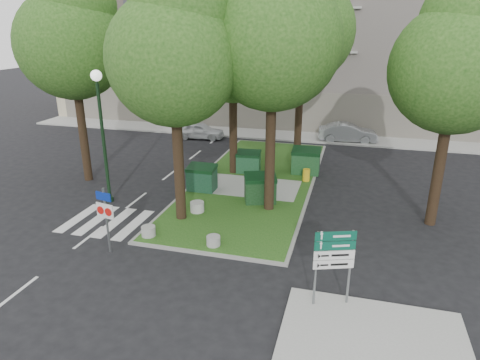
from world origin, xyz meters
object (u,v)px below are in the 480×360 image
(litter_bin, at_px, (306,175))
(tree_median_mid, at_px, (235,47))
(dumpster_a, at_px, (202,178))
(dumpster_c, at_px, (260,188))
(car_silver, at_px, (348,133))
(bollard_left, at_px, (149,231))
(tree_street_left, at_px, (72,34))
(tree_median_near_left, at_px, (175,46))
(bollard_right, at_px, (213,241))
(traffic_sign_pole, at_px, (106,212))
(street_lamp, at_px, (101,122))
(tree_median_near_right, at_px, (276,28))
(dumpster_b, at_px, (249,162))
(tree_median_far, at_px, (305,20))
(dumpster_d, at_px, (306,161))
(car_white, at_px, (200,131))
(bollard_mid, at_px, (197,207))
(tree_street_right, at_px, (460,56))
(directional_sign, at_px, (334,256))

(litter_bin, bearing_deg, tree_median_mid, 174.15)
(dumpster_a, bearing_deg, dumpster_c, -12.58)
(dumpster_a, bearing_deg, car_silver, 60.63)
(dumpster_c, distance_m, bollard_left, 5.85)
(dumpster_a, relative_size, car_silver, 0.34)
(tree_street_left, bearing_deg, tree_median_near_left, -26.57)
(tree_street_left, height_order, bollard_right, tree_street_left)
(traffic_sign_pole, bearing_deg, bollard_right, 30.58)
(traffic_sign_pole, relative_size, car_silver, 0.62)
(tree_street_left, height_order, street_lamp, tree_street_left)
(tree_median_near_right, height_order, car_silver, tree_median_near_right)
(street_lamp, bearing_deg, dumpster_b, 45.96)
(tree_median_near_left, bearing_deg, tree_street_left, 153.43)
(tree_median_near_right, distance_m, tree_median_far, 7.51)
(tree_median_near_left, distance_m, car_silver, 18.05)
(dumpster_c, height_order, car_silver, dumpster_c)
(dumpster_d, height_order, car_white, dumpster_d)
(tree_median_near_left, relative_size, dumpster_c, 6.04)
(dumpster_d, bearing_deg, dumpster_c, -110.11)
(tree_median_near_right, relative_size, car_white, 3.19)
(bollard_left, xyz_separation_m, bollard_mid, (1.05, 2.74, 0.02))
(tree_median_mid, xyz_separation_m, dumpster_a, (-0.87, -3.14, -6.22))
(dumpster_a, distance_m, street_lamp, 5.55)
(car_silver, bearing_deg, tree_median_far, 149.71)
(dumpster_c, bearing_deg, dumpster_b, 92.07)
(tree_median_near_left, distance_m, dumpster_a, 7.38)
(tree_median_near_right, relative_size, dumpster_c, 6.57)
(car_silver, bearing_deg, tree_street_right, -168.39)
(tree_street_right, relative_size, dumpster_d, 6.22)
(directional_sign, bearing_deg, dumpster_d, 80.81)
(tree_median_near_right, relative_size, dumpster_a, 8.02)
(dumpster_c, distance_m, litter_bin, 3.88)
(dumpster_c, height_order, bollard_left, dumpster_c)
(street_lamp, bearing_deg, tree_median_far, 46.77)
(dumpster_c, relative_size, directional_sign, 0.72)
(tree_median_near_right, bearing_deg, dumpster_a, 160.69)
(dumpster_b, distance_m, street_lamp, 8.54)
(tree_street_left, xyz_separation_m, car_silver, (13.44, 12.00, -6.96))
(tree_street_right, distance_m, car_white, 19.53)
(tree_median_far, xyz_separation_m, tree_street_right, (6.80, -7.00, -1.34))
(tree_median_near_left, distance_m, directional_sign, 9.81)
(dumpster_a, xyz_separation_m, car_white, (-3.90, 10.23, -0.14))
(tree_street_right, bearing_deg, bollard_right, -151.59)
(dumpster_b, distance_m, bollard_left, 8.93)
(tree_street_right, distance_m, bollard_right, 11.68)
(dumpster_c, bearing_deg, tree_street_right, -20.52)
(dumpster_d, bearing_deg, street_lamp, -145.40)
(dumpster_c, xyz_separation_m, street_lamp, (-7.11, -1.63, 3.14))
(tree_median_near_right, distance_m, tree_street_left, 10.61)
(tree_median_mid, height_order, bollard_mid, tree_median_mid)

